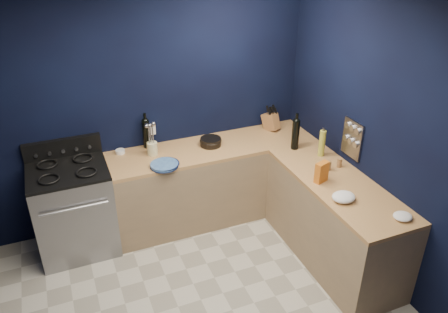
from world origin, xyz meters
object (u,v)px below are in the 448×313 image
plate_stack (164,165)px  crouton_bag (322,172)px  knife_block (271,122)px  gas_range (75,211)px  utensil_crock (152,148)px

plate_stack → crouton_bag: size_ratio=1.39×
knife_block → crouton_bag: size_ratio=0.96×
crouton_bag → gas_range: bearing=136.0°
crouton_bag → plate_stack: bearing=128.7°
utensil_crock → crouton_bag: bearing=-40.3°
gas_range → knife_block: bearing=4.2°
gas_range → utensil_crock: bearing=5.4°
knife_block → crouton_bag: (-0.10, -1.23, 0.00)m
utensil_crock → crouton_bag: 1.76m
plate_stack → crouton_bag: 1.54m
crouton_bag → knife_block: bearing=66.6°
gas_range → utensil_crock: (0.87, 0.08, 0.51)m
gas_range → knife_block: size_ratio=4.73×
plate_stack → crouton_bag: (1.30, -0.83, 0.08)m
plate_stack → crouton_bag: bearing=-32.8°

